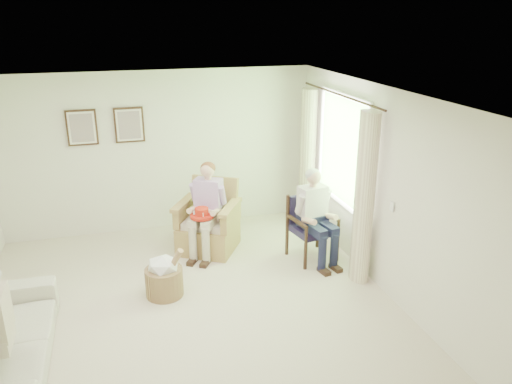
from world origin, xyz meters
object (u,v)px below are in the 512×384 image
hatbox (164,276)px  sofa (4,341)px  person_wicker (209,203)px  wood_armchair (310,224)px  person_dark (315,210)px  wicker_armchair (208,228)px  red_hat (202,214)px

hatbox → sofa: bearing=-150.7°
person_wicker → wood_armchair: bearing=11.0°
person_dark → hatbox: 2.29m
wicker_armchair → person_wicker: size_ratio=0.78×
sofa → hatbox: size_ratio=3.04×
wood_armchair → sofa: (-3.90, -1.47, -0.19)m
sofa → person_wicker: (2.49, 1.99, 0.49)m
sofa → person_wicker: person_wicker is taller
person_wicker → sofa: bearing=-110.3°
wood_armchair → red_hat: 1.59m
hatbox → person_wicker: bearing=52.5°
wicker_armchair → person_wicker: person_wicker is taller
person_dark → wicker_armchair: bearing=139.0°
wicker_armchair → person_dark: size_ratio=0.79×
wicker_armchair → sofa: 3.28m
person_wicker → person_dark: 1.56m
person_dark → hatbox: (-2.20, -0.37, -0.51)m
wicker_armchair → person_wicker: (0.00, -0.14, 0.46)m
person_wicker → red_hat: 0.23m
person_dark → hatbox: person_dark is taller
person_wicker → person_dark: bearing=5.7°
wood_armchair → hatbox: (-2.20, -0.52, -0.23)m
sofa → person_wicker: 3.23m
red_hat → hatbox: red_hat is taller
wicker_armchair → red_hat: bearing=-82.5°
person_wicker → hatbox: 1.41m
person_wicker → red_hat: (-0.13, -0.17, -0.09)m
hatbox → wicker_armchair: bearing=56.0°
red_hat → wood_armchair: bearing=-12.7°
red_hat → hatbox: size_ratio=0.48×
wicker_armchair → red_hat: 0.50m
red_hat → person_wicker: bearing=51.2°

